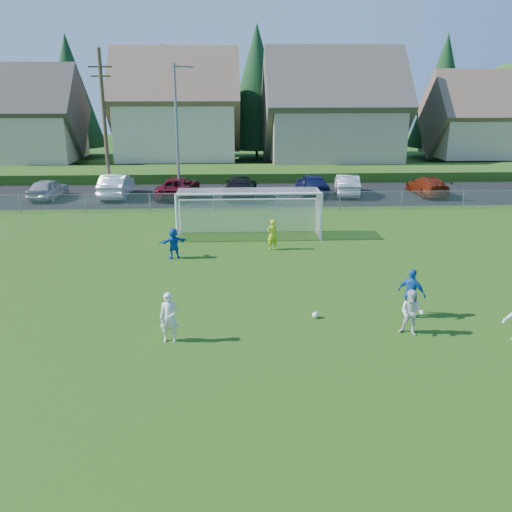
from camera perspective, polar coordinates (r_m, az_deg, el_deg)
The scene contains 22 objects.
ground at distance 13.87m, azimuth 1.64°, elevation -15.61°, with size 160.00×160.00×0.00m, color #193D0C.
asphalt_lot at distance 39.82m, azimuth -1.35°, elevation 6.50°, with size 60.00×60.00×0.00m, color black.
grass_embankment at distance 47.14m, azimuth -1.58°, elevation 8.70°, with size 70.00×6.00×0.80m, color #1E420F.
soccer_ball at distance 18.68m, azimuth 6.26°, elevation -6.18°, with size 0.22×0.22×0.22m, color white.
player_white_a at distance 16.88m, azimuth -9.13°, elevation -6.42°, with size 0.58×0.38×1.59m, color silver.
player_white_b at distance 17.82m, azimuth 16.05°, elevation -5.75°, with size 0.73×0.57×1.50m, color silver.
player_blue_a at distance 19.14m, azimuth 16.05°, elevation -3.80°, with size 1.00×0.41×1.70m, color #124EAD.
player_blue_b at distance 25.04m, azimuth -8.66°, elevation 1.36°, with size 1.31×0.42×1.42m, color #124EAD.
goalkeeper at distance 26.07m, azimuth 1.73°, elevation 2.26°, with size 0.54×0.35×1.47m, color #B9D318.
car_a at distance 40.89m, azimuth -21.09°, elevation 6.62°, with size 1.65×4.10×1.40m, color #999CA0.
car_b at distance 40.01m, azimuth -14.49°, elevation 7.20°, with size 1.74×4.99×1.64m, color white.
car_c at distance 39.05m, azimuth -8.17°, elevation 7.18°, with size 2.40×5.20×1.45m, color #560916.
car_d at distance 38.70m, azimuth -1.67°, elevation 7.30°, with size 2.10×5.18×1.50m, color black.
car_e at distance 39.86m, azimuth 5.95°, elevation 7.57°, with size 1.86×4.63×1.58m, color #131943.
car_f at distance 40.07m, azimuth 9.56°, elevation 7.41°, with size 1.58×4.52×1.49m, color #BBBBBB.
car_g at distance 41.37m, azimuth 17.60°, elevation 7.05°, with size 1.89×4.66×1.35m, color maroon.
soccer_goal at distance 28.28m, azimuth -0.78°, elevation 5.33°, with size 7.42×1.90×2.50m.
chainlink_fence at distance 34.31m, azimuth -1.12°, elevation 5.78°, with size 52.06×0.06×1.20m.
streetlight at distance 37.85m, azimuth -8.27°, elevation 13.14°, with size 1.38×0.18×9.00m.
utility_pole at distance 39.60m, azimuth -15.65°, elevation 13.32°, with size 1.60×0.26×10.00m.
houses_row at distance 54.13m, azimuth 0.36°, elevation 17.20°, with size 53.90×11.45×13.27m.
tree_row at distance 60.36m, azimuth -0.89°, elevation 16.82°, with size 65.98×12.36×13.80m.
Camera 1 is at (-0.94, -11.59, 7.56)m, focal length 38.00 mm.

